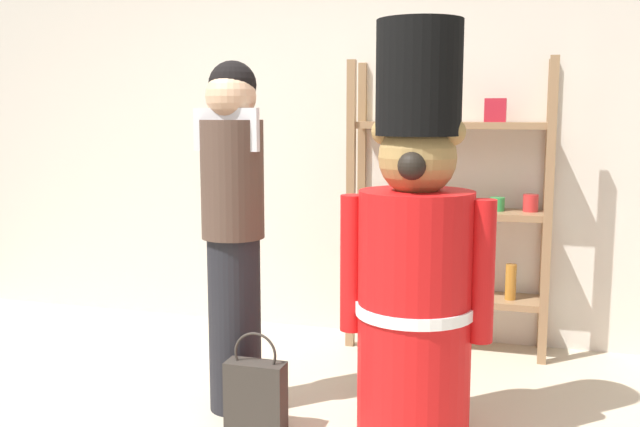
{
  "coord_description": "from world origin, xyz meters",
  "views": [
    {
      "loc": [
        1.02,
        -2.36,
        1.45
      ],
      "look_at": [
        0.12,
        0.7,
        1.0
      ],
      "focal_mm": 39.75,
      "sensor_mm": 36.0,
      "label": 1
    }
  ],
  "objects_px": {
    "teddy_bear_guard": "(415,263)",
    "shopping_bag": "(256,395)",
    "merchandise_shelf": "(448,206)",
    "person_shopper": "(233,223)"
  },
  "relations": [
    {
      "from": "teddy_bear_guard",
      "to": "shopping_bag",
      "type": "xyz_separation_m",
      "value": [
        -0.7,
        -0.14,
        -0.63
      ]
    },
    {
      "from": "person_shopper",
      "to": "shopping_bag",
      "type": "height_order",
      "value": "person_shopper"
    },
    {
      "from": "person_shopper",
      "to": "shopping_bag",
      "type": "xyz_separation_m",
      "value": [
        0.19,
        -0.22,
        -0.75
      ]
    },
    {
      "from": "merchandise_shelf",
      "to": "shopping_bag",
      "type": "height_order",
      "value": "merchandise_shelf"
    },
    {
      "from": "teddy_bear_guard",
      "to": "shopping_bag",
      "type": "height_order",
      "value": "teddy_bear_guard"
    },
    {
      "from": "teddy_bear_guard",
      "to": "person_shopper",
      "type": "xyz_separation_m",
      "value": [
        -0.89,
        0.08,
        0.13
      ]
    },
    {
      "from": "teddy_bear_guard",
      "to": "person_shopper",
      "type": "distance_m",
      "value": 0.91
    },
    {
      "from": "merchandise_shelf",
      "to": "teddy_bear_guard",
      "type": "distance_m",
      "value": 1.32
    },
    {
      "from": "merchandise_shelf",
      "to": "person_shopper",
      "type": "height_order",
      "value": "merchandise_shelf"
    },
    {
      "from": "teddy_bear_guard",
      "to": "shopping_bag",
      "type": "bearing_deg",
      "value": -168.5
    }
  ]
}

